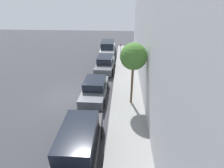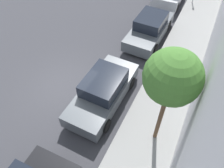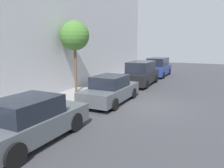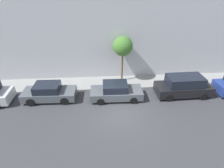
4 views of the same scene
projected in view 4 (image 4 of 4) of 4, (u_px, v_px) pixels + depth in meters
ground_plane at (120, 114)px, 13.82m from camera, size 60.00×60.00×0.00m
sidewalk at (115, 83)px, 17.83m from camera, size 2.48×32.00×0.15m
building_facade at (114, 11)px, 16.39m from camera, size 2.00×32.00×13.18m
parked_minivan_second at (184, 86)px, 15.63m from camera, size 2.02×4.94×1.90m
parked_sedan_third at (116, 91)px, 15.24m from camera, size 1.92×4.52×1.54m
parked_sedan_fourth at (49, 92)px, 15.12m from camera, size 1.92×4.54×1.54m
street_tree at (123, 46)px, 16.21m from camera, size 1.86×1.86×4.59m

